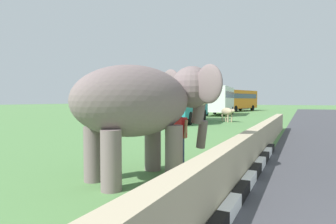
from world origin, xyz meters
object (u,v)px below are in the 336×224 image
(elephant, at_px, (147,102))
(person_handler, at_px, (180,134))
(bus_teal, at_px, (184,98))
(bus_orange, at_px, (238,99))
(cow_near, at_px, (227,112))
(bus_white, at_px, (220,98))

(elephant, bearing_deg, person_handler, -10.65)
(person_handler, height_order, bus_teal, bus_teal)
(person_handler, bearing_deg, bus_orange, 9.43)
(bus_orange, height_order, cow_near, bus_orange)
(bus_white, height_order, bus_orange, same)
(elephant, xyz_separation_m, bus_white, (28.74, 5.97, 0.24))
(person_handler, relative_size, bus_orange, 0.16)
(elephant, relative_size, person_handler, 2.42)
(elephant, distance_m, person_handler, 1.70)
(bus_teal, relative_size, cow_near, 5.01)
(bus_orange, bearing_deg, elephant, -171.24)
(bus_teal, xyz_separation_m, bus_white, (12.30, 0.20, 0.00))
(elephant, relative_size, bus_white, 0.47)
(bus_white, relative_size, bus_orange, 0.84)
(bus_white, bearing_deg, cow_near, -161.65)
(person_handler, distance_m, cow_near, 16.93)
(bus_orange, distance_m, cow_near, 24.35)
(person_handler, xyz_separation_m, bus_teal, (15.03, 6.04, 1.15))
(bus_white, bearing_deg, person_handler, -167.15)
(bus_teal, height_order, bus_orange, same)
(bus_orange, bearing_deg, bus_teal, -178.40)
(bus_teal, distance_m, bus_white, 12.30)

